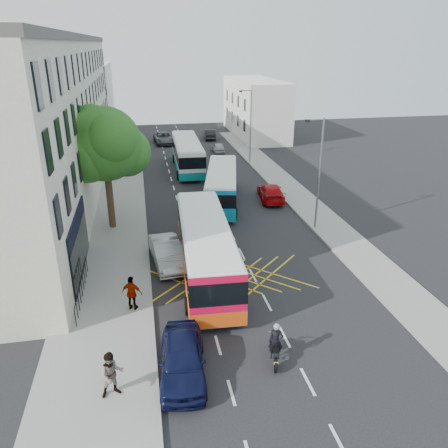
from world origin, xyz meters
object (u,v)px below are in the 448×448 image
parked_car_silver (167,253)px  pedestrian_near (112,375)px  distant_car_silver (218,148)px  motorbike (276,343)px  distant_car_dark (210,134)px  bus_near (206,248)px  bus_mid (222,186)px  parked_car_blue (183,358)px  lamp_far (250,122)px  red_hatchback (271,192)px  distant_car_grey (164,138)px  lamp_near (319,169)px  bus_far (187,154)px  pedestrian_far (132,293)px  street_tree (104,145)px

parked_car_silver → pedestrian_near: 11.19m
distant_car_silver → motorbike: bearing=84.9°
parked_car_silver → distant_car_dark: size_ratio=1.14×
bus_near → parked_car_silver: 3.00m
motorbike → distant_car_dark: motorbike is taller
bus_mid → distant_car_silver: 19.04m
motorbike → bus_near: bearing=117.8°
parked_car_blue → distant_car_silver: (8.57, 39.27, -0.18)m
bus_near → lamp_far: bearing=73.4°
bus_mid → red_hatchback: size_ratio=2.22×
bus_near → distant_car_grey: bearing=92.9°
parked_car_blue → distant_car_dark: 48.54m
lamp_near → bus_near: 10.82m
bus_far → distant_car_silver: (4.71, 7.29, -1.09)m
red_hatchback → pedestrian_far: size_ratio=2.61×
bus_far → parked_car_blue: 32.22m
red_hatchback → distant_car_grey: distant_car_grey is taller
distant_car_silver → lamp_near: bearing=97.2°
motorbike → parked_car_blue: size_ratio=0.45×
lamp_far → bus_near: bearing=-109.4°
parked_car_silver → bus_mid: bearing=56.5°
distant_car_silver → distant_car_dark: bearing=-90.5°
lamp_far → red_hatchback: bearing=-95.5°
parked_car_silver → distant_car_grey: 36.01m
bus_mid → lamp_far: bearing=78.8°
distant_car_grey → bus_mid: bearing=-86.2°
bus_near → red_hatchback: (7.68, 12.35, -1.04)m
distant_car_silver → distant_car_grey: bearing=-44.7°
lamp_near → bus_far: lamp_near is taller
pedestrian_far → bus_mid: bearing=-94.2°
lamp_far → red_hatchback: (-1.25, -13.04, -3.91)m
distant_car_grey → red_hatchback: bearing=-76.7°
motorbike → parked_car_blue: motorbike is taller
red_hatchback → distant_car_dark: (-1.05, 27.21, -0.02)m
bus_near → parked_car_blue: size_ratio=2.59×
distant_car_grey → bus_near: bearing=-93.6°
distant_car_dark → pedestrian_far: size_ratio=2.23×
parked_car_blue → pedestrian_far: bearing=116.8°
bus_near → pedestrian_far: 5.31m
distant_car_dark → pedestrian_far: (-10.89, -42.65, 0.40)m
bus_near → distant_car_silver: (6.34, 31.10, -1.14)m
distant_car_silver → parked_car_silver: bearing=75.3°
bus_far → pedestrian_far: bus_far is taller
lamp_near → distant_car_dark: 34.47m
street_tree → parked_car_silver: size_ratio=1.85×
lamp_near → bus_far: bearing=111.6°
pedestrian_far → parked_car_silver: bearing=-91.2°
street_tree → motorbike: street_tree is taller
street_tree → distant_car_silver: bearing=62.0°
distant_car_grey → pedestrian_near: 47.02m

